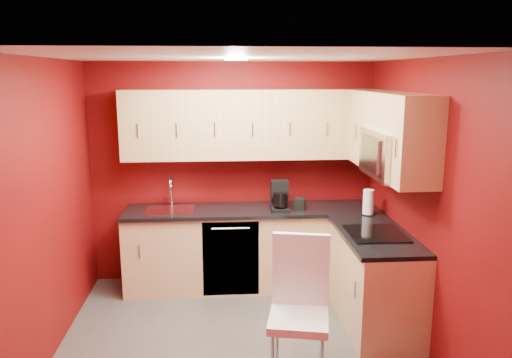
{
  "coord_description": "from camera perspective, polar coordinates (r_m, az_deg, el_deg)",
  "views": [
    {
      "loc": [
        -0.16,
        -4.12,
        2.36
      ],
      "look_at": [
        0.19,
        0.55,
        1.38
      ],
      "focal_mm": 35.0,
      "sensor_mm": 36.0,
      "label": 1
    }
  ],
  "objects": [
    {
      "name": "floor",
      "position": [
        4.75,
        -1.89,
        -17.94
      ],
      "size": [
        3.2,
        3.2,
        0.0
      ],
      "primitive_type": "plane",
      "color": "#4F4D4A",
      "rests_on": "ground"
    },
    {
      "name": "ceiling",
      "position": [
        4.12,
        -2.14,
        13.81
      ],
      "size": [
        3.2,
        3.2,
        0.0
      ],
      "primitive_type": "plane",
      "rotation": [
        3.14,
        0.0,
        0.0
      ],
      "color": "white",
      "rests_on": "wall_back"
    },
    {
      "name": "wall_back",
      "position": [
        5.73,
        -2.64,
        0.69
      ],
      "size": [
        3.2,
        0.0,
        3.2
      ],
      "primitive_type": "plane",
      "rotation": [
        1.57,
        0.0,
        0.0
      ],
      "color": "#690A0A",
      "rests_on": "floor"
    },
    {
      "name": "wall_front",
      "position": [
        2.85,
        -0.72,
        -11.09
      ],
      "size": [
        3.2,
        0.0,
        3.2
      ],
      "primitive_type": "plane",
      "rotation": [
        -1.57,
        0.0,
        0.0
      ],
      "color": "#690A0A",
      "rests_on": "floor"
    },
    {
      "name": "wall_left",
      "position": [
        4.5,
        -22.86,
        -3.37
      ],
      "size": [
        0.0,
        3.0,
        3.0
      ],
      "primitive_type": "plane",
      "rotation": [
        1.57,
        0.0,
        1.57
      ],
      "color": "#690A0A",
      "rests_on": "floor"
    },
    {
      "name": "wall_right",
      "position": [
        4.61,
        18.29,
        -2.66
      ],
      "size": [
        0.0,
        3.0,
        3.0
      ],
      "primitive_type": "plane",
      "rotation": [
        1.57,
        0.0,
        -1.57
      ],
      "color": "#690A0A",
      "rests_on": "floor"
    },
    {
      "name": "base_cabinets_back",
      "position": [
        5.67,
        -0.42,
        -7.98
      ],
      "size": [
        2.8,
        0.6,
        0.87
      ],
      "primitive_type": "cube",
      "color": "tan",
      "rests_on": "floor"
    },
    {
      "name": "base_cabinets_right",
      "position": [
        4.99,
        13.32,
        -11.14
      ],
      "size": [
        0.6,
        1.3,
        0.87
      ],
      "primitive_type": "cube",
      "color": "tan",
      "rests_on": "floor"
    },
    {
      "name": "countertop_back",
      "position": [
        5.51,
        -0.42,
        -3.58
      ],
      "size": [
        2.8,
        0.63,
        0.04
      ],
      "primitive_type": "cube",
      "color": "black",
      "rests_on": "base_cabinets_back"
    },
    {
      "name": "countertop_right",
      "position": [
        4.82,
        13.46,
        -6.23
      ],
      "size": [
        0.63,
        1.27,
        0.04
      ],
      "primitive_type": "cube",
      "color": "black",
      "rests_on": "base_cabinets_right"
    },
    {
      "name": "upper_cabinets_back",
      "position": [
        5.48,
        -0.53,
        6.28
      ],
      "size": [
        2.8,
        0.35,
        0.75
      ],
      "primitive_type": "cube",
      "color": "tan",
      "rests_on": "wall_back"
    },
    {
      "name": "upper_cabinets_right",
      "position": [
        4.85,
        14.87,
        5.89
      ],
      "size": [
        0.35,
        1.55,
        0.75
      ],
      "color": "tan",
      "rests_on": "wall_right"
    },
    {
      "name": "microwave",
      "position": [
        4.64,
        15.33,
        2.78
      ],
      "size": [
        0.42,
        0.76,
        0.42
      ],
      "color": "silver",
      "rests_on": "upper_cabinets_right"
    },
    {
      "name": "cooktop",
      "position": [
        4.78,
        13.54,
        -6.08
      ],
      "size": [
        0.5,
        0.55,
        0.01
      ],
      "primitive_type": "cube",
      "color": "black",
      "rests_on": "countertop_right"
    },
    {
      "name": "sink",
      "position": [
        5.53,
        -9.79,
        -3.13
      ],
      "size": [
        0.52,
        0.42,
        0.35
      ],
      "color": "silver",
      "rests_on": "countertop_back"
    },
    {
      "name": "dishwasher_front",
      "position": [
        5.38,
        -2.89,
        -9.09
      ],
      "size": [
        0.6,
        0.02,
        0.82
      ],
      "primitive_type": "cube",
      "color": "black",
      "rests_on": "base_cabinets_back"
    },
    {
      "name": "downlight",
      "position": [
        4.42,
        -2.29,
        13.49
      ],
      "size": [
        0.2,
        0.2,
        0.01
      ],
      "primitive_type": "cylinder",
      "color": "white",
      "rests_on": "ceiling"
    },
    {
      "name": "coffee_maker",
      "position": [
        5.4,
        2.78,
        -1.95
      ],
      "size": [
        0.19,
        0.26,
        0.32
      ],
      "primitive_type": null,
      "rotation": [
        0.0,
        0.0,
        -0.01
      ],
      "color": "black",
      "rests_on": "countertop_back"
    },
    {
      "name": "napkin_holder",
      "position": [
        5.48,
        5.01,
        -2.83
      ],
      "size": [
        0.14,
        0.14,
        0.13
      ],
      "primitive_type": null,
      "rotation": [
        0.0,
        0.0,
        -0.25
      ],
      "color": "black",
      "rests_on": "countertop_back"
    },
    {
      "name": "paper_towel",
      "position": [
        5.37,
        12.72,
        -2.61
      ],
      "size": [
        0.15,
        0.15,
        0.27
      ],
      "primitive_type": null,
      "rotation": [
        0.0,
        0.0,
        -0.01
      ],
      "color": "white",
      "rests_on": "countertop_right"
    },
    {
      "name": "dining_chair",
      "position": [
        4.0,
        4.92,
        -14.86
      ],
      "size": [
        0.55,
        0.56,
        1.13
      ],
      "primitive_type": null,
      "rotation": [
        0.0,
        0.0,
        -0.21
      ],
      "color": "white",
      "rests_on": "floor"
    }
  ]
}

